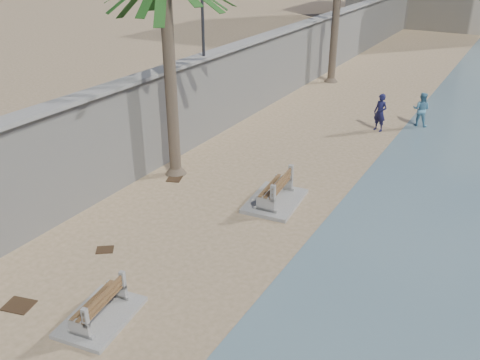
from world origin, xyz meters
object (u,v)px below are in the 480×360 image
at_px(bench_near, 99,306).
at_px(person_a, 381,110).
at_px(bench_far, 275,191).
at_px(person_b, 421,108).

relative_size(bench_near, person_a, 1.08).
bearing_deg(bench_far, person_b, 76.73).
xyz_separation_m(bench_far, person_b, (2.41, 10.22, 0.46)).
distance_m(bench_near, person_a, 15.87).
xyz_separation_m(bench_far, person_a, (0.96, 8.62, 0.55)).
bearing_deg(bench_near, person_b, 79.09).
height_order(bench_near, bench_far, bench_far).
distance_m(person_a, person_b, 2.16).
xyz_separation_m(bench_near, person_a, (1.89, 15.74, 0.62)).
distance_m(bench_near, person_b, 17.66).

